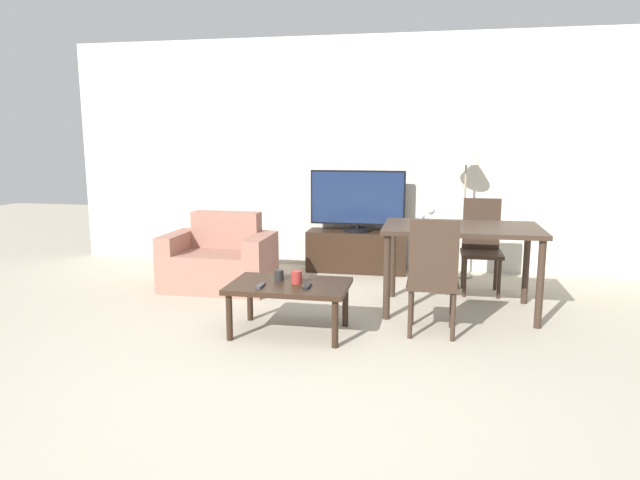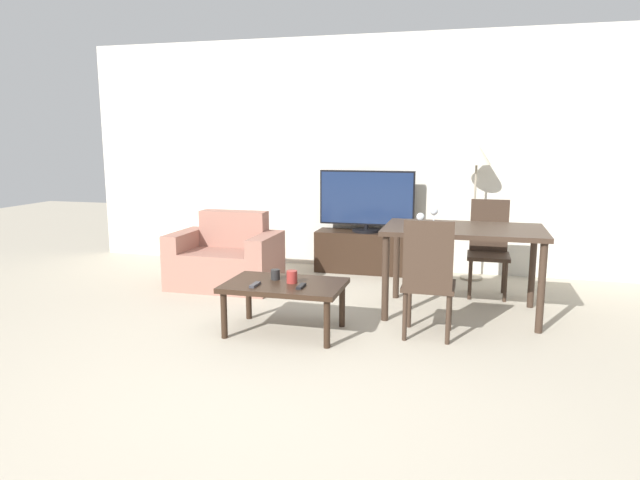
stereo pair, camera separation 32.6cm
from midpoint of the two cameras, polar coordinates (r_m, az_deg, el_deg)
name	(u,v)px [view 1 (the left image)]	position (r m, az deg, el deg)	size (l,w,h in m)	color
ground_plane	(279,404)	(3.49, -6.90, -16.04)	(18.00, 18.00, 0.00)	#B2A893
wall_back	(361,154)	(6.78, 2.72, 8.55)	(7.17, 0.06, 2.70)	silver
armchair	(220,261)	(6.02, -11.51, -2.11)	(1.09, 0.71, 0.77)	#9E6B5B
tv_stand	(357,251)	(6.64, 2.35, -1.14)	(1.15, 0.38, 0.47)	black
tv	(358,201)	(6.55, 2.39, 3.95)	(1.09, 0.32, 0.70)	black
coffee_table	(289,289)	(4.53, -5.16, -4.95)	(0.93, 0.62, 0.41)	black
dining_table	(461,236)	(5.14, 12.19, 0.35)	(1.36, 0.84, 0.77)	#38281E
dining_chair_near	(433,274)	(4.45, 9.18, -3.38)	(0.40, 0.40, 0.94)	#38281E
dining_chair_far	(481,242)	(5.90, 14.33, -0.24)	(0.40, 0.40, 0.94)	#38281E
floor_lamp	(466,162)	(6.41, 13.02, 7.56)	(0.31, 0.31, 1.49)	gray
remote_primary	(260,286)	(4.43, -8.10, -4.57)	(0.04, 0.15, 0.02)	#38383D
remote_secondary	(307,286)	(4.38, -3.43, -4.67)	(0.04, 0.15, 0.02)	black
cup_white_near	(279,275)	(4.62, -6.15, -3.53)	(0.07, 0.07, 0.08)	black
cup_colored_far	(297,277)	(4.50, -4.43, -3.75)	(0.09, 0.09, 0.10)	maroon
wine_glass_left	(421,217)	(4.87, 8.17, 2.27)	(0.07, 0.07, 0.15)	silver
wine_glass_center	(431,211)	(5.27, 9.34, 2.83)	(0.07, 0.07, 0.15)	silver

